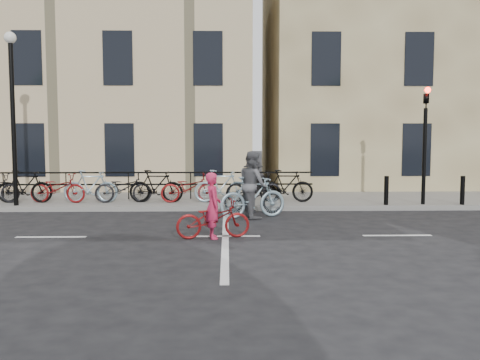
{
  "coord_description": "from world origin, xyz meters",
  "views": [
    {
      "loc": [
        0.05,
        -12.17,
        2.37
      ],
      "look_at": [
        0.39,
        2.38,
        1.1
      ],
      "focal_mm": 40.0,
      "sensor_mm": 36.0,
      "label": 1
    }
  ],
  "objects_px": {
    "traffic_light": "(425,131)",
    "cyclist_pink": "(213,216)",
    "lamp_post": "(12,97)",
    "cyclist_grey": "(253,191)",
    "cyclist_dark": "(253,192)"
  },
  "relations": [
    {
      "from": "traffic_light",
      "to": "cyclist_pink",
      "type": "height_order",
      "value": "traffic_light"
    },
    {
      "from": "traffic_light",
      "to": "lamp_post",
      "type": "xyz_separation_m",
      "value": [
        -12.7,
        0.06,
        1.04
      ]
    },
    {
      "from": "traffic_light",
      "to": "cyclist_grey",
      "type": "relative_size",
      "value": 1.93
    },
    {
      "from": "traffic_light",
      "to": "lamp_post",
      "type": "distance_m",
      "value": 12.74
    },
    {
      "from": "lamp_post",
      "to": "cyclist_dark",
      "type": "distance_m",
      "value": 7.89
    },
    {
      "from": "cyclist_pink",
      "to": "cyclist_grey",
      "type": "relative_size",
      "value": 0.87
    },
    {
      "from": "lamp_post",
      "to": "cyclist_pink",
      "type": "bearing_deg",
      "value": -36.45
    },
    {
      "from": "lamp_post",
      "to": "cyclist_pink",
      "type": "distance_m",
      "value": 8.29
    },
    {
      "from": "cyclist_pink",
      "to": "cyclist_grey",
      "type": "xyz_separation_m",
      "value": [
        1.04,
        2.9,
        0.25
      ]
    },
    {
      "from": "traffic_light",
      "to": "cyclist_pink",
      "type": "bearing_deg",
      "value": -145.0
    },
    {
      "from": "lamp_post",
      "to": "cyclist_pink",
      "type": "height_order",
      "value": "lamp_post"
    },
    {
      "from": "cyclist_grey",
      "to": "cyclist_dark",
      "type": "bearing_deg",
      "value": -22.96
    },
    {
      "from": "lamp_post",
      "to": "cyclist_dark",
      "type": "bearing_deg",
      "value": -4.56
    },
    {
      "from": "traffic_light",
      "to": "lamp_post",
      "type": "relative_size",
      "value": 0.74
    },
    {
      "from": "cyclist_pink",
      "to": "traffic_light",
      "type": "bearing_deg",
      "value": -65.93
    }
  ]
}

